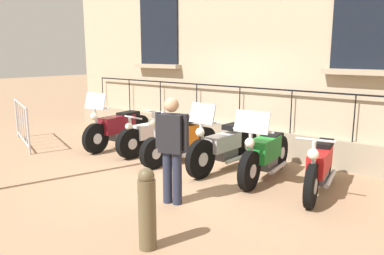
# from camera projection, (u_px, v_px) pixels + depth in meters

# --- Properties ---
(ground_plane) EXTENTS (60.00, 60.00, 0.00)m
(ground_plane) POSITION_uv_depth(u_px,v_px,m) (186.00, 169.00, 7.33)
(ground_plane) COLOR #9E7A5B
(building_facade) EXTENTS (0.82, 11.89, 6.78)m
(building_facade) POSITION_uv_depth(u_px,v_px,m) (252.00, 4.00, 8.39)
(building_facade) COLOR tan
(building_facade) RESTS_ON ground_plane
(motorcycle_maroon) EXTENTS (2.11, 0.73, 1.36)m
(motorcycle_maroon) POSITION_uv_depth(u_px,v_px,m) (118.00, 128.00, 8.96)
(motorcycle_maroon) COLOR black
(motorcycle_maroon) RESTS_ON ground_plane
(motorcycle_white) EXTENTS (1.97, 0.56, 0.90)m
(motorcycle_white) POSITION_uv_depth(u_px,v_px,m) (153.00, 136.00, 8.46)
(motorcycle_white) COLOR black
(motorcycle_white) RESTS_ON ground_plane
(motorcycle_orange) EXTENTS (2.09, 0.73, 1.12)m
(motorcycle_orange) POSITION_uv_depth(u_px,v_px,m) (180.00, 141.00, 7.82)
(motorcycle_orange) COLOR black
(motorcycle_orange) RESTS_ON ground_plane
(motorcycle_silver) EXTENTS (2.17, 0.64, 1.35)m
(motorcycle_silver) POSITION_uv_depth(u_px,v_px,m) (224.00, 147.00, 7.24)
(motorcycle_silver) COLOR black
(motorcycle_silver) RESTS_ON ground_plane
(motorcycle_green) EXTENTS (2.04, 0.71, 1.31)m
(motorcycle_green) POSITION_uv_depth(u_px,v_px,m) (265.00, 154.00, 6.68)
(motorcycle_green) COLOR black
(motorcycle_green) RESTS_ON ground_plane
(motorcycle_red) EXTENTS (2.02, 0.67, 1.01)m
(motorcycle_red) POSITION_uv_depth(u_px,v_px,m) (320.00, 167.00, 6.03)
(motorcycle_red) COLOR black
(motorcycle_red) RESTS_ON ground_plane
(crowd_barrier) EXTENTS (0.71, 1.94, 1.05)m
(crowd_barrier) POSITION_uv_depth(u_px,v_px,m) (22.00, 123.00, 9.13)
(crowd_barrier) COLOR #B7B7BF
(crowd_barrier) RESTS_ON ground_plane
(bollard) EXTENTS (0.21, 0.21, 0.96)m
(bollard) POSITION_uv_depth(u_px,v_px,m) (147.00, 209.00, 4.27)
(bollard) COLOR brown
(bollard) RESTS_ON ground_plane
(pedestrian_standing) EXTENTS (0.31, 0.51, 1.60)m
(pedestrian_standing) POSITION_uv_depth(u_px,v_px,m) (172.00, 145.00, 5.50)
(pedestrian_standing) COLOR #23283D
(pedestrian_standing) RESTS_ON ground_plane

